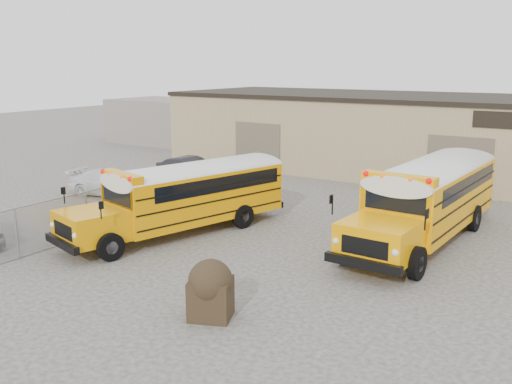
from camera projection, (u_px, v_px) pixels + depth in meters
The scene contains 9 objects.
ground at pixel (212, 267), 18.70m from camera, with size 120.00×120.00×0.00m, color #3D3B38.
warehouse at pixel (413, 134), 34.48m from camera, with size 30.20×10.20×4.67m.
chainlink_fence at pixel (143, 199), 24.16m from camera, with size 0.07×18.07×1.81m.
distant_building_left at pixel (164, 121), 48.02m from camera, with size 8.00×6.00×3.60m, color gray.
school_bus_left at pixel (289, 174), 26.04m from camera, with size 4.62×9.74×2.77m.
school_bus_right at pixel (474, 169), 26.28m from camera, with size 2.99×10.41×3.02m.
tarp_bundle at pixel (211, 288), 14.81m from camera, with size 1.35×1.30×1.60m.
car_white at pixel (112, 183), 28.72m from camera, with size 1.82×4.46×1.30m, color white.
car_dark at pixel (191, 170), 31.98m from camera, with size 1.46×4.20×1.38m, color #222227.
Camera 1 is at (10.92, -14.00, 6.53)m, focal length 40.00 mm.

